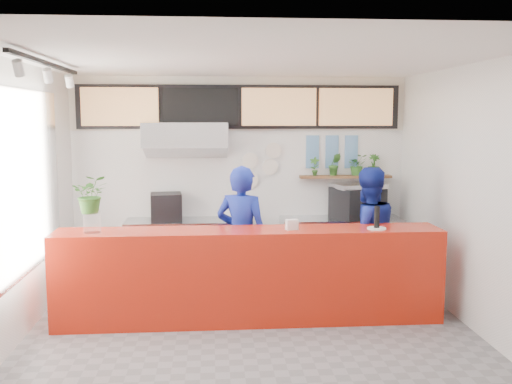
% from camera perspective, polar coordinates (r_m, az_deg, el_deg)
% --- Properties ---
extents(floor, '(5.00, 5.00, 0.00)m').
position_cam_1_polar(floor, '(6.56, -0.41, -13.91)').
color(floor, slate).
rests_on(floor, ground).
extents(ceiling, '(5.00, 5.00, 0.00)m').
position_cam_1_polar(ceiling, '(6.15, -0.44, 13.13)').
color(ceiling, silver).
extents(wall_back, '(5.00, 0.00, 5.00)m').
position_cam_1_polar(wall_back, '(8.66, -1.58, 1.53)').
color(wall_back, white).
rests_on(wall_back, ground).
extents(wall_left, '(0.00, 5.00, 5.00)m').
position_cam_1_polar(wall_left, '(6.50, -22.97, -1.02)').
color(wall_left, white).
rests_on(wall_left, ground).
extents(wall_right, '(0.00, 5.00, 5.00)m').
position_cam_1_polar(wall_right, '(6.82, 21.01, -0.56)').
color(wall_right, white).
rests_on(wall_right, ground).
extents(service_counter, '(4.50, 0.60, 1.10)m').
position_cam_1_polar(service_counter, '(6.77, -0.65, -8.34)').
color(service_counter, '#B71E0D').
rests_on(service_counter, ground).
extents(cream_band, '(5.00, 0.02, 0.80)m').
position_cam_1_polar(cream_band, '(8.60, -1.60, 8.83)').
color(cream_band, beige).
rests_on(cream_band, wall_back).
extents(prep_bench, '(1.80, 0.60, 0.90)m').
position_cam_1_polar(prep_bench, '(8.53, -6.85, -5.77)').
color(prep_bench, '#B2B5BA').
rests_on(prep_bench, ground).
extents(panini_oven, '(0.48, 0.48, 0.40)m').
position_cam_1_polar(panini_oven, '(8.43, -8.97, -1.48)').
color(panini_oven, black).
rests_on(panini_oven, prep_bench).
extents(extraction_hood, '(1.20, 0.70, 0.35)m').
position_cam_1_polar(extraction_hood, '(8.26, -7.05, 5.71)').
color(extraction_hood, '#B2B5BA').
rests_on(extraction_hood, ceiling).
extents(hood_lip, '(1.20, 0.69, 0.31)m').
position_cam_1_polar(hood_lip, '(8.27, -7.03, 4.33)').
color(hood_lip, '#B2B5BA').
rests_on(hood_lip, ceiling).
extents(right_bench, '(1.80, 0.60, 0.90)m').
position_cam_1_polar(right_bench, '(8.74, 8.46, -5.48)').
color(right_bench, '#B2B5BA').
rests_on(right_bench, ground).
extents(espresso_machine, '(0.86, 0.76, 0.46)m').
position_cam_1_polar(espresso_machine, '(8.67, 10.14, -1.05)').
color(espresso_machine, black).
rests_on(espresso_machine, right_bench).
extents(espresso_tray, '(0.83, 0.66, 0.07)m').
position_cam_1_polar(espresso_tray, '(8.64, 10.17, 0.62)').
color(espresso_tray, '#AEB1B6').
rests_on(espresso_tray, espresso_machine).
extents(herb_shelf, '(1.40, 0.18, 0.04)m').
position_cam_1_polar(herb_shelf, '(8.78, 8.94, 1.52)').
color(herb_shelf, brown).
rests_on(herb_shelf, wall_back).
extents(menu_board_far_left, '(1.10, 0.10, 0.55)m').
position_cam_1_polar(menu_board_far_left, '(8.58, -13.44, 8.30)').
color(menu_board_far_left, tan).
rests_on(menu_board_far_left, wall_back).
extents(menu_board_mid_left, '(1.10, 0.10, 0.55)m').
position_cam_1_polar(menu_board_mid_left, '(8.48, -5.59, 8.48)').
color(menu_board_mid_left, black).
rests_on(menu_board_mid_left, wall_back).
extents(menu_board_mid_right, '(1.10, 0.10, 0.55)m').
position_cam_1_polar(menu_board_mid_right, '(8.54, 2.30, 8.50)').
color(menu_board_mid_right, tan).
rests_on(menu_board_mid_right, wall_back).
extents(menu_board_far_right, '(1.10, 0.10, 0.55)m').
position_cam_1_polar(menu_board_far_right, '(8.75, 9.95, 8.37)').
color(menu_board_far_right, tan).
rests_on(menu_board_far_right, wall_back).
extents(soffit, '(4.80, 0.04, 0.65)m').
position_cam_1_polar(soffit, '(8.57, -1.59, 8.50)').
color(soffit, black).
rests_on(soffit, wall_back).
extents(window_pane, '(0.04, 2.20, 1.90)m').
position_cam_1_polar(window_pane, '(6.75, -22.02, 1.03)').
color(window_pane, silver).
rests_on(window_pane, wall_left).
extents(window_frame, '(0.03, 2.30, 2.00)m').
position_cam_1_polar(window_frame, '(6.75, -21.86, 1.03)').
color(window_frame, '#B2B5BA').
rests_on(window_frame, wall_left).
extents(track_rail, '(0.05, 2.40, 0.04)m').
position_cam_1_polar(track_rail, '(6.35, -20.15, 11.96)').
color(track_rail, black).
rests_on(track_rail, ceiling).
extents(dec_plate_a, '(0.24, 0.03, 0.24)m').
position_cam_1_polar(dec_plate_a, '(8.61, -0.58, 3.17)').
color(dec_plate_a, silver).
rests_on(dec_plate_a, wall_back).
extents(dec_plate_b, '(0.24, 0.03, 0.24)m').
position_cam_1_polar(dec_plate_b, '(8.65, 1.41, 2.52)').
color(dec_plate_b, silver).
rests_on(dec_plate_b, wall_back).
extents(dec_plate_c, '(0.24, 0.03, 0.24)m').
position_cam_1_polar(dec_plate_c, '(8.64, -0.58, 1.18)').
color(dec_plate_c, silver).
rests_on(dec_plate_c, wall_back).
extents(dec_plate_d, '(0.24, 0.03, 0.24)m').
position_cam_1_polar(dec_plate_d, '(8.63, 1.74, 4.17)').
color(dec_plate_d, silver).
rests_on(dec_plate_d, wall_back).
extents(photo_frame_a, '(0.20, 0.02, 0.25)m').
position_cam_1_polar(photo_frame_a, '(8.72, 5.68, 4.83)').
color(photo_frame_a, '#598CBF').
rests_on(photo_frame_a, wall_back).
extents(photo_frame_b, '(0.20, 0.02, 0.25)m').
position_cam_1_polar(photo_frame_b, '(8.78, 7.61, 4.82)').
color(photo_frame_b, '#598CBF').
rests_on(photo_frame_b, wall_back).
extents(photo_frame_c, '(0.20, 0.02, 0.25)m').
position_cam_1_polar(photo_frame_c, '(8.85, 9.52, 4.80)').
color(photo_frame_c, '#598CBF').
rests_on(photo_frame_c, wall_back).
extents(photo_frame_d, '(0.20, 0.02, 0.25)m').
position_cam_1_polar(photo_frame_d, '(8.74, 5.65, 3.19)').
color(photo_frame_d, '#598CBF').
rests_on(photo_frame_d, wall_back).
extents(photo_frame_e, '(0.20, 0.02, 0.25)m').
position_cam_1_polar(photo_frame_e, '(8.80, 7.58, 3.19)').
color(photo_frame_e, '#598CBF').
rests_on(photo_frame_e, wall_back).
extents(photo_frame_f, '(0.20, 0.02, 0.25)m').
position_cam_1_polar(photo_frame_f, '(8.86, 9.48, 3.19)').
color(photo_frame_f, '#598CBF').
rests_on(photo_frame_f, wall_back).
extents(staff_center, '(0.77, 0.65, 1.81)m').
position_cam_1_polar(staff_center, '(7.14, -1.43, -4.59)').
color(staff_center, navy).
rests_on(staff_center, ground).
extents(staff_right, '(0.97, 0.82, 1.77)m').
position_cam_1_polar(staff_right, '(7.43, 11.00, -4.38)').
color(staff_right, navy).
rests_on(staff_right, ground).
extents(herb_a, '(0.18, 0.15, 0.28)m').
position_cam_1_polar(herb_a, '(8.67, 5.87, 2.57)').
color(herb_a, '#2F6322').
rests_on(herb_a, herb_shelf).
extents(herb_b, '(0.20, 0.16, 0.34)m').
position_cam_1_polar(herb_b, '(8.73, 7.88, 2.76)').
color(herb_b, '#2F6322').
rests_on(herb_b, herb_shelf).
extents(herb_c, '(0.30, 0.26, 0.32)m').
position_cam_1_polar(herb_c, '(8.81, 10.08, 2.70)').
color(herb_c, '#2F6322').
rests_on(herb_c, herb_shelf).
extents(herb_d, '(0.18, 0.16, 0.32)m').
position_cam_1_polar(herb_d, '(8.88, 11.70, 2.69)').
color(herb_d, '#2F6322').
rests_on(herb_d, herb_shelf).
extents(glass_vase, '(0.26, 0.26, 0.24)m').
position_cam_1_polar(glass_vase, '(6.71, -16.07, -2.90)').
color(glass_vase, silver).
rests_on(glass_vase, service_counter).
extents(basil_vase, '(0.44, 0.39, 0.43)m').
position_cam_1_polar(basil_vase, '(6.66, -16.17, -0.22)').
color(basil_vase, '#2F6322').
rests_on(basil_vase, glass_vase).
extents(napkin_holder, '(0.15, 0.11, 0.12)m').
position_cam_1_polar(napkin_holder, '(6.63, 3.59, -3.27)').
color(napkin_holder, white).
rests_on(napkin_holder, service_counter).
extents(white_plate, '(0.29, 0.29, 0.02)m').
position_cam_1_polar(white_plate, '(6.81, 11.97, -3.58)').
color(white_plate, white).
rests_on(white_plate, service_counter).
extents(pepper_mill, '(0.07, 0.07, 0.25)m').
position_cam_1_polar(pepper_mill, '(6.79, 12.00, -2.47)').
color(pepper_mill, black).
rests_on(pepper_mill, white_plate).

